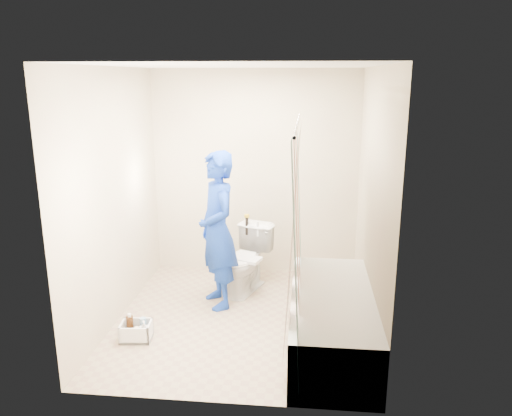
# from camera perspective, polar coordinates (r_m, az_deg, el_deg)

# --- Properties ---
(floor) EXTENTS (2.60, 2.60, 0.00)m
(floor) POSITION_cam_1_polar(r_m,az_deg,el_deg) (5.02, -1.69, -12.59)
(floor) COLOR gray
(floor) RESTS_ON ground
(ceiling) EXTENTS (2.40, 2.60, 0.02)m
(ceiling) POSITION_cam_1_polar(r_m,az_deg,el_deg) (4.46, -1.94, 15.97)
(ceiling) COLOR white
(ceiling) RESTS_ON wall_back
(wall_back) EXTENTS (2.40, 0.02, 2.40)m
(wall_back) POSITION_cam_1_polar(r_m,az_deg,el_deg) (5.85, -0.12, 3.90)
(wall_back) COLOR #C1B994
(wall_back) RESTS_ON ground
(wall_front) EXTENTS (2.40, 0.02, 2.40)m
(wall_front) POSITION_cam_1_polar(r_m,az_deg,el_deg) (3.36, -4.75, -4.55)
(wall_front) COLOR #C1B994
(wall_front) RESTS_ON ground
(wall_left) EXTENTS (0.02, 2.60, 2.40)m
(wall_left) POSITION_cam_1_polar(r_m,az_deg,el_deg) (4.90, -15.87, 1.14)
(wall_left) COLOR #C1B994
(wall_left) RESTS_ON ground
(wall_right) EXTENTS (0.02, 2.60, 2.40)m
(wall_right) POSITION_cam_1_polar(r_m,az_deg,el_deg) (4.59, 13.20, 0.43)
(wall_right) COLOR #C1B994
(wall_right) RESTS_ON ground
(bathtub) EXTENTS (0.70, 1.75, 0.50)m
(bathtub) POSITION_cam_1_polar(r_m,az_deg,el_deg) (4.49, 8.62, -12.42)
(bathtub) COLOR white
(bathtub) RESTS_ON ground
(curtain_rod) EXTENTS (0.02, 1.90, 0.02)m
(curtain_rod) POSITION_cam_1_polar(r_m,az_deg,el_deg) (4.01, 4.78, 9.60)
(curtain_rod) COLOR silver
(curtain_rod) RESTS_ON wall_back
(shower_curtain) EXTENTS (0.06, 1.75, 1.80)m
(shower_curtain) POSITION_cam_1_polar(r_m,az_deg,el_deg) (4.19, 4.50, -3.15)
(shower_curtain) COLOR white
(shower_curtain) RESTS_ON curtain_rod
(toilet) EXTENTS (0.62, 0.80, 0.72)m
(toilet) POSITION_cam_1_polar(r_m,az_deg,el_deg) (5.50, -1.21, -5.96)
(toilet) COLOR white
(toilet) RESTS_ON ground
(tank_lid) EXTENTS (0.48, 0.33, 0.03)m
(tank_lid) POSITION_cam_1_polar(r_m,az_deg,el_deg) (5.38, -1.77, -5.74)
(tank_lid) COLOR white
(tank_lid) RESTS_ON toilet
(tank_internals) EXTENTS (0.17, 0.09, 0.24)m
(tank_internals) POSITION_cam_1_polar(r_m,az_deg,el_deg) (5.56, -0.72, -1.90)
(tank_internals) COLOR black
(tank_internals) RESTS_ON toilet
(plumber) EXTENTS (0.62, 0.70, 1.61)m
(plumber) POSITION_cam_1_polar(r_m,az_deg,el_deg) (5.05, -4.43, -2.57)
(plumber) COLOR #0E138D
(plumber) RESTS_ON ground
(cleaning_caddy) EXTENTS (0.29, 0.24, 0.21)m
(cleaning_caddy) POSITION_cam_1_polar(r_m,az_deg,el_deg) (4.76, -13.42, -13.59)
(cleaning_caddy) COLOR white
(cleaning_caddy) RESTS_ON ground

